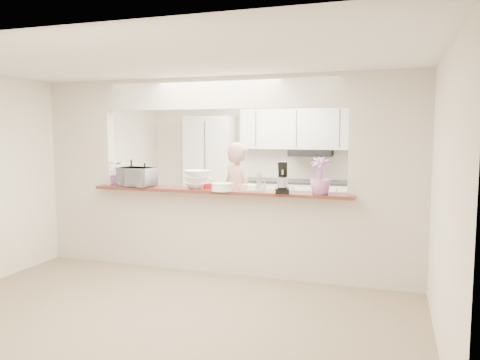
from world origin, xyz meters
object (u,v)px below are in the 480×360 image
at_px(toaster_oven, 137,177).
at_px(person, 239,199).
at_px(stand_mixer, 283,179).
at_px(refrigerator, 389,189).

xyz_separation_m(toaster_oven, person, (1.10, 0.99, -0.39)).
xyz_separation_m(stand_mixer, person, (-0.89, 1.02, -0.43)).
relative_size(refrigerator, stand_mixer, 4.51).
distance_m(toaster_oven, stand_mixer, 2.00).
bearing_deg(person, refrigerator, -106.20).
bearing_deg(toaster_oven, person, 45.76).
xyz_separation_m(refrigerator, stand_mixer, (-1.20, -2.79, 0.41)).
bearing_deg(refrigerator, toaster_oven, -139.33).
distance_m(refrigerator, person, 2.74).
bearing_deg(stand_mixer, person, 131.07).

